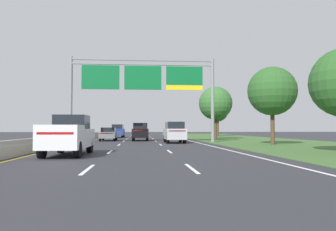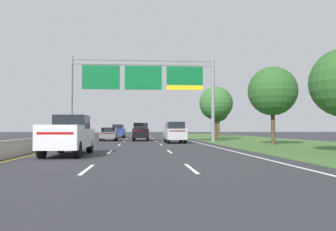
{
  "view_description": "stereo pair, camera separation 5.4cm",
  "coord_description": "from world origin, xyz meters",
  "px_view_note": "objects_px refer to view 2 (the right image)",
  "views": [
    {
      "loc": [
        -0.03,
        -1.51,
        1.44
      ],
      "look_at": [
        1.66,
        18.32,
        2.22
      ],
      "focal_mm": 35.73,
      "sensor_mm": 36.0,
      "label": 1
    },
    {
      "loc": [
        0.03,
        -1.51,
        1.44
      ],
      "look_at": [
        1.66,
        18.32,
        2.22
      ],
      "focal_mm": 35.73,
      "sensor_mm": 36.0,
      "label": 2
    }
  ],
  "objects_px": {
    "overhead_sign_gantry": "(143,82)",
    "car_silver_right_lane_suv": "(175,132)",
    "pickup_truck_white": "(69,135)",
    "car_blue_left_lane_suv": "(118,131)",
    "car_black_centre_lane_suv": "(141,131)",
    "roadside_tree_distant": "(219,112)",
    "car_grey_left_lane_sedan": "(109,134)",
    "roadside_tree_far": "(216,103)",
    "roadside_tree_mid": "(273,91)"
  },
  "relations": [
    {
      "from": "car_black_centre_lane_suv",
      "to": "roadside_tree_distant",
      "type": "distance_m",
      "value": 26.28
    },
    {
      "from": "pickup_truck_white",
      "to": "roadside_tree_distant",
      "type": "distance_m",
      "value": 47.13
    },
    {
      "from": "car_grey_left_lane_sedan",
      "to": "overhead_sign_gantry",
      "type": "bearing_deg",
      "value": -144.37
    },
    {
      "from": "overhead_sign_gantry",
      "to": "car_silver_right_lane_suv",
      "type": "distance_m",
      "value": 6.19
    },
    {
      "from": "overhead_sign_gantry",
      "to": "pickup_truck_white",
      "type": "distance_m",
      "value": 17.39
    },
    {
      "from": "car_blue_left_lane_suv",
      "to": "roadside_tree_mid",
      "type": "height_order",
      "value": "roadside_tree_mid"
    },
    {
      "from": "car_grey_left_lane_sedan",
      "to": "roadside_tree_mid",
      "type": "relative_size",
      "value": 0.63
    },
    {
      "from": "car_grey_left_lane_sedan",
      "to": "roadside_tree_distant",
      "type": "distance_m",
      "value": 28.5
    },
    {
      "from": "car_grey_left_lane_sedan",
      "to": "roadside_tree_distant",
      "type": "xyz_separation_m",
      "value": [
        18.36,
        21.47,
        3.8
      ]
    },
    {
      "from": "car_black_centre_lane_suv",
      "to": "car_blue_left_lane_suv",
      "type": "xyz_separation_m",
      "value": [
        -3.59,
        14.41,
        0.0
      ]
    },
    {
      "from": "overhead_sign_gantry",
      "to": "car_black_centre_lane_suv",
      "type": "distance_m",
      "value": 7.63
    },
    {
      "from": "roadside_tree_mid",
      "to": "roadside_tree_far",
      "type": "distance_m",
      "value": 16.05
    },
    {
      "from": "pickup_truck_white",
      "to": "roadside_tree_distant",
      "type": "height_order",
      "value": "roadside_tree_distant"
    },
    {
      "from": "car_black_centre_lane_suv",
      "to": "car_silver_right_lane_suv",
      "type": "distance_m",
      "value": 7.45
    },
    {
      "from": "pickup_truck_white",
      "to": "car_black_centre_lane_suv",
      "type": "bearing_deg",
      "value": -9.44
    },
    {
      "from": "car_blue_left_lane_suv",
      "to": "roadside_tree_far",
      "type": "distance_m",
      "value": 17.35
    },
    {
      "from": "roadside_tree_mid",
      "to": "roadside_tree_distant",
      "type": "height_order",
      "value": "roadside_tree_mid"
    },
    {
      "from": "roadside_tree_mid",
      "to": "roadside_tree_far",
      "type": "bearing_deg",
      "value": 95.26
    },
    {
      "from": "car_black_centre_lane_suv",
      "to": "car_silver_right_lane_suv",
      "type": "bearing_deg",
      "value": -152.15
    },
    {
      "from": "car_grey_left_lane_sedan",
      "to": "roadside_tree_mid",
      "type": "xyz_separation_m",
      "value": [
        15.49,
        -11.41,
        3.96
      ]
    },
    {
      "from": "roadside_tree_distant",
      "to": "pickup_truck_white",
      "type": "bearing_deg",
      "value": -113.2
    },
    {
      "from": "car_silver_right_lane_suv",
      "to": "pickup_truck_white",
      "type": "bearing_deg",
      "value": 153.22
    },
    {
      "from": "car_blue_left_lane_suv",
      "to": "pickup_truck_white",
      "type": "bearing_deg",
      "value": -178.92
    },
    {
      "from": "pickup_truck_white",
      "to": "car_black_centre_lane_suv",
      "type": "height_order",
      "value": "pickup_truck_white"
    },
    {
      "from": "overhead_sign_gantry",
      "to": "roadside_tree_far",
      "type": "xyz_separation_m",
      "value": [
        10.01,
        10.25,
        -1.41
      ]
    },
    {
      "from": "car_blue_left_lane_suv",
      "to": "car_silver_right_lane_suv",
      "type": "bearing_deg",
      "value": -159.97
    },
    {
      "from": "car_blue_left_lane_suv",
      "to": "roadside_tree_far",
      "type": "relative_size",
      "value": 0.66
    },
    {
      "from": "roadside_tree_far",
      "to": "car_grey_left_lane_sedan",
      "type": "bearing_deg",
      "value": -161.94
    },
    {
      "from": "car_blue_left_lane_suv",
      "to": "roadside_tree_distant",
      "type": "distance_m",
      "value": 19.85
    },
    {
      "from": "car_grey_left_lane_sedan",
      "to": "roadside_tree_mid",
      "type": "height_order",
      "value": "roadside_tree_mid"
    },
    {
      "from": "roadside_tree_mid",
      "to": "roadside_tree_distant",
      "type": "distance_m",
      "value": 33.0
    },
    {
      "from": "overhead_sign_gantry",
      "to": "roadside_tree_mid",
      "type": "bearing_deg",
      "value": -26.56
    },
    {
      "from": "car_blue_left_lane_suv",
      "to": "car_silver_right_lane_suv",
      "type": "relative_size",
      "value": 1.01
    },
    {
      "from": "pickup_truck_white",
      "to": "car_blue_left_lane_suv",
      "type": "distance_m",
      "value": 36.04
    },
    {
      "from": "overhead_sign_gantry",
      "to": "car_black_centre_lane_suv",
      "type": "bearing_deg",
      "value": 92.51
    },
    {
      "from": "roadside_tree_distant",
      "to": "car_black_centre_lane_suv",
      "type": "bearing_deg",
      "value": -124.09
    },
    {
      "from": "overhead_sign_gantry",
      "to": "car_silver_right_lane_suv",
      "type": "relative_size",
      "value": 3.19
    },
    {
      "from": "overhead_sign_gantry",
      "to": "roadside_tree_mid",
      "type": "xyz_separation_m",
      "value": [
        11.48,
        -5.74,
        -1.53
      ]
    },
    {
      "from": "car_silver_right_lane_suv",
      "to": "roadside_tree_distant",
      "type": "relative_size",
      "value": 0.73
    },
    {
      "from": "car_blue_left_lane_suv",
      "to": "car_grey_left_lane_sedan",
      "type": "relative_size",
      "value": 1.08
    },
    {
      "from": "roadside_tree_mid",
      "to": "roadside_tree_far",
      "type": "height_order",
      "value": "roadside_tree_far"
    },
    {
      "from": "pickup_truck_white",
      "to": "roadside_tree_far",
      "type": "distance_m",
      "value": 30.12
    },
    {
      "from": "car_silver_right_lane_suv",
      "to": "roadside_tree_mid",
      "type": "bearing_deg",
      "value": -120.19
    },
    {
      "from": "car_black_centre_lane_suv",
      "to": "roadside_tree_distant",
      "type": "xyz_separation_m",
      "value": [
        14.59,
        21.57,
        3.52
      ]
    },
    {
      "from": "roadside_tree_mid",
      "to": "car_blue_left_lane_suv",
      "type": "bearing_deg",
      "value": 120.76
    },
    {
      "from": "car_black_centre_lane_suv",
      "to": "roadside_tree_mid",
      "type": "height_order",
      "value": "roadside_tree_mid"
    },
    {
      "from": "overhead_sign_gantry",
      "to": "car_blue_left_lane_suv",
      "type": "height_order",
      "value": "overhead_sign_gantry"
    },
    {
      "from": "roadside_tree_mid",
      "to": "pickup_truck_white",
      "type": "bearing_deg",
      "value": -146.6
    },
    {
      "from": "roadside_tree_far",
      "to": "car_blue_left_lane_suv",
      "type": "bearing_deg",
      "value": 144.86
    },
    {
      "from": "pickup_truck_white",
      "to": "roadside_tree_far",
      "type": "relative_size",
      "value": 0.75
    }
  ]
}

